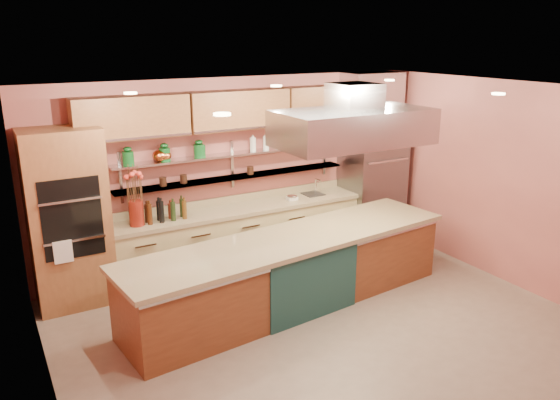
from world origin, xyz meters
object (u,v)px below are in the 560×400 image
copper_kettle (160,156)px  kitchen_scale (292,197)px  refrigerator (372,180)px  green_canister (201,151)px  island (291,271)px  flower_vase (136,213)px

copper_kettle → kitchen_scale: bearing=-6.4°
refrigerator → copper_kettle: bearing=176.3°
copper_kettle → refrigerator: bearing=-3.7°
refrigerator → green_canister: (-2.93, 0.23, 0.75)m
island → flower_vase: bearing=132.3°
refrigerator → flower_vase: (-3.95, 0.01, 0.05)m
flower_vase → copper_kettle: 0.84m
flower_vase → kitchen_scale: size_ratio=2.25×
island → green_canister: size_ratio=26.84×
island → copper_kettle: copper_kettle is taller
refrigerator → flower_vase: refrigerator is taller
copper_kettle → flower_vase: bearing=-153.0°
copper_kettle → green_canister: 0.60m
kitchen_scale → refrigerator: bearing=-22.4°
refrigerator → island: refrigerator is taller
kitchen_scale → copper_kettle: size_ratio=0.77×
island → refrigerator: bearing=24.1°
copper_kettle → island: bearing=-54.7°
island → green_canister: bearing=102.5°
refrigerator → island: bearing=-149.8°
refrigerator → green_canister: size_ratio=12.74×
kitchen_scale → green_canister: bearing=148.9°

